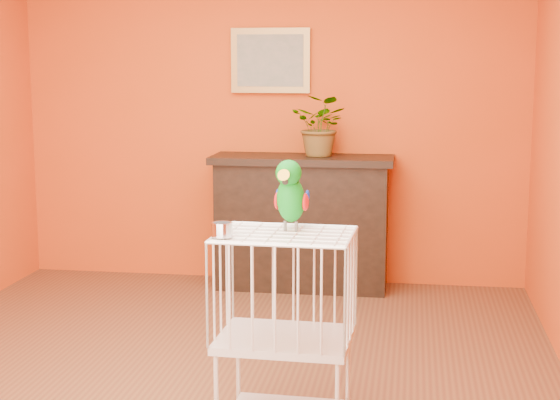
# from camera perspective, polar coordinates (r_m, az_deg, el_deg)

# --- Properties ---
(ground) EXTENTS (4.50, 4.50, 0.00)m
(ground) POSITION_cam_1_polar(r_m,az_deg,el_deg) (4.90, -4.97, -11.74)
(ground) COLOR brown
(ground) RESTS_ON ground
(room_shell) EXTENTS (4.50, 4.50, 4.50)m
(room_shell) POSITION_cam_1_polar(r_m,az_deg,el_deg) (4.58, -5.25, 7.11)
(room_shell) COLOR #D54914
(room_shell) RESTS_ON ground
(console_cabinet) EXTENTS (1.39, 0.50, 1.03)m
(console_cabinet) POSITION_cam_1_polar(r_m,az_deg,el_deg) (6.62, 1.46, -1.49)
(console_cabinet) COLOR black
(console_cabinet) RESTS_ON ground
(potted_plant) EXTENTS (0.53, 0.57, 0.36)m
(potted_plant) POSITION_cam_1_polar(r_m,az_deg,el_deg) (6.57, 2.84, 4.55)
(potted_plant) COLOR #26722D
(potted_plant) RESTS_ON console_cabinet
(framed_picture) EXTENTS (0.62, 0.04, 0.50)m
(framed_picture) POSITION_cam_1_polar(r_m,az_deg,el_deg) (6.75, -0.64, 9.26)
(framed_picture) COLOR #A4793A
(framed_picture) RESTS_ON room_shell
(birdcage) EXTENTS (0.64, 0.50, 0.96)m
(birdcage) POSITION_cam_1_polar(r_m,az_deg,el_deg) (4.09, 0.31, -8.59)
(birdcage) COLOR silver
(birdcage) RESTS_ON ground
(feed_cup) EXTENTS (0.09, 0.09, 0.07)m
(feed_cup) POSITION_cam_1_polar(r_m,az_deg,el_deg) (3.88, -3.88, -1.97)
(feed_cup) COLOR silver
(feed_cup) RESTS_ON birdcage
(parrot) EXTENTS (0.17, 0.31, 0.34)m
(parrot) POSITION_cam_1_polar(r_m,az_deg,el_deg) (4.00, 0.72, 0.38)
(parrot) COLOR #59544C
(parrot) RESTS_ON birdcage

